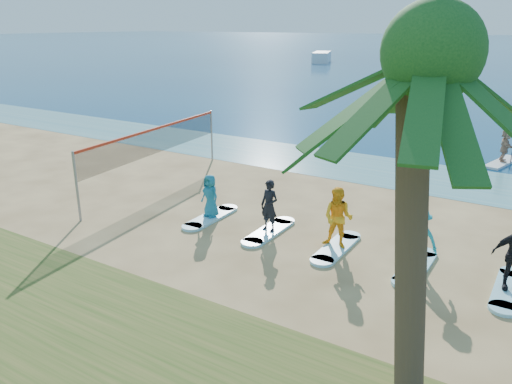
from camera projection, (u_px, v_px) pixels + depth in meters
The scene contains 16 objects.
ground at pixel (254, 251), 15.08m from camera, with size 600.00×600.00×0.00m, color tan.
shallow_water at pixel (372, 169), 23.52m from camera, with size 600.00×600.00×0.00m, color teal.
volleyball_net at pixel (156, 141), 20.61m from camera, with size 1.05×9.04×2.50m.
palm_tree at pixel (432, 56), 7.24m from camera, with size 5.60×5.60×7.36m.
paddleboard at pixel (502, 162), 24.45m from camera, with size 0.70×3.00×0.12m, color silver.
paddleboarder at pixel (505, 145), 24.17m from camera, with size 1.48×0.47×1.60m, color tan.
boat_offshore_a at pixel (321, 62), 87.44m from camera, with size 2.65×8.26×1.74m, color silver.
surfboard_0 at pixel (211, 217), 17.58m from camera, with size 0.70×2.20×0.09m, color #98DDEC.
student_0 at pixel (210, 196), 17.32m from camera, with size 0.74×0.48×1.51m, color #1C7087.
surfboard_1 at pixel (269, 231), 16.39m from camera, with size 0.70×2.20×0.09m, color #98DDEC.
student_1 at pixel (269, 206), 16.10m from camera, with size 0.62×0.41×1.71m, color black.
surfboard_2 at pixel (336, 248), 15.19m from camera, with size 0.70×2.20×0.09m, color #98DDEC.
student_2 at pixel (338, 218), 14.88m from camera, with size 0.91×0.71×1.87m, color #FBAA1A.
surfboard_3 at pixel (415, 267), 14.00m from camera, with size 0.70×2.20×0.09m, color #98DDEC.
student_3 at pixel (419, 238), 13.71m from camera, with size 1.10×0.63×1.71m, color teal.
surfboard_4 at pixel (509, 290), 12.80m from camera, with size 0.70×2.20×0.09m, color #98DDEC.
Camera 1 is at (7.31, -11.60, 6.55)m, focal length 35.00 mm.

